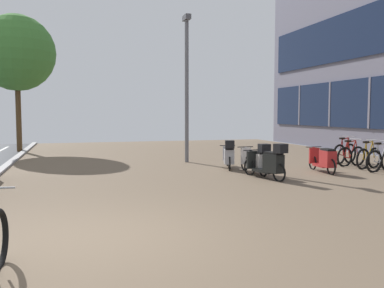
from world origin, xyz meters
name	(u,v)px	position (x,y,z in m)	size (l,w,h in m)	color
ground	(191,233)	(1.43, 0.00, -0.02)	(21.00, 40.00, 0.13)	#2B2C31
bicycle_rack_03	(381,160)	(8.87, 4.57, 0.34)	(1.36, 0.48, 0.97)	black
bicycle_rack_04	(369,158)	(8.98, 5.27, 0.34)	(1.28, 0.52, 0.97)	black
bicycle_rack_05	(351,156)	(8.85, 5.98, 0.33)	(1.29, 0.48, 0.95)	black
bicycle_rack_06	(345,153)	(9.12, 6.68, 0.35)	(1.31, 0.55, 1.00)	black
scooter_near	(269,163)	(4.84, 4.15, 0.45)	(0.72, 1.72, 1.02)	black
scooter_mid	(324,160)	(6.99, 4.79, 0.40)	(0.55, 1.68, 0.77)	black
scooter_far	(257,160)	(4.93, 5.11, 0.43)	(0.52, 1.78, 0.95)	black
scooter_extra	(229,156)	(4.54, 6.38, 0.43)	(0.82, 1.67, 0.97)	black
lamp_post	(187,81)	(3.75, 8.58, 2.96)	(0.20, 0.52, 5.29)	slate
street_tree	(17,53)	(-2.66, 14.84, 4.56)	(3.50, 3.50, 6.33)	brown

